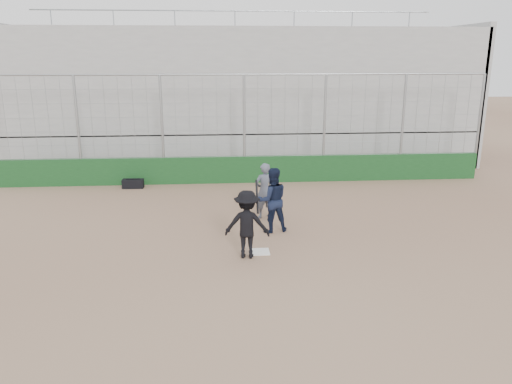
{
  "coord_description": "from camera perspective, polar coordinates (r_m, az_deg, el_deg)",
  "views": [
    {
      "loc": [
        -0.99,
        -11.36,
        4.68
      ],
      "look_at": [
        0.0,
        1.4,
        1.15
      ],
      "focal_mm": 35.0,
      "sensor_mm": 36.0,
      "label": 1
    }
  ],
  "objects": [
    {
      "name": "umpire",
      "position": [
        14.67,
        0.94,
        -0.15
      ],
      "size": [
        0.71,
        0.59,
        1.49
      ],
      "primitive_type": "imported",
      "rotation": [
        0.0,
        0.0,
        3.52
      ],
      "color": "#4C5260",
      "rests_on": "ground"
    },
    {
      "name": "home_plate",
      "position": [
        12.32,
        0.51,
        -6.84
      ],
      "size": [
        0.44,
        0.44,
        0.02
      ],
      "primitive_type": "cube",
      "color": "white",
      "rests_on": "ground"
    },
    {
      "name": "bleachers",
      "position": [
        23.39,
        -2.04,
        11.1
      ],
      "size": [
        20.25,
        6.7,
        6.98
      ],
      "color": "gray",
      "rests_on": "ground"
    },
    {
      "name": "catcher_crouched",
      "position": [
        13.5,
        1.87,
        -2.17
      ],
      "size": [
        1.0,
        0.86,
        1.2
      ],
      "color": "black",
      "rests_on": "ground"
    },
    {
      "name": "backstop",
      "position": [
        18.76,
        -1.33,
        3.97
      ],
      "size": [
        18.1,
        0.25,
        4.04
      ],
      "color": "#123A17",
      "rests_on": "ground"
    },
    {
      "name": "batter_at_plate",
      "position": [
        11.77,
        -1.03,
        -3.7
      ],
      "size": [
        1.14,
        0.82,
        1.81
      ],
      "color": "black",
      "rests_on": "ground"
    },
    {
      "name": "equipment_bag",
      "position": [
        18.64,
        -13.88,
        0.94
      ],
      "size": [
        0.77,
        0.35,
        0.36
      ],
      "color": "black",
      "rests_on": "ground"
    },
    {
      "name": "ground",
      "position": [
        12.32,
        0.51,
        -6.9
      ],
      "size": [
        90.0,
        90.0,
        0.0
      ],
      "primitive_type": "plane",
      "color": "brown",
      "rests_on": "ground"
    }
  ]
}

